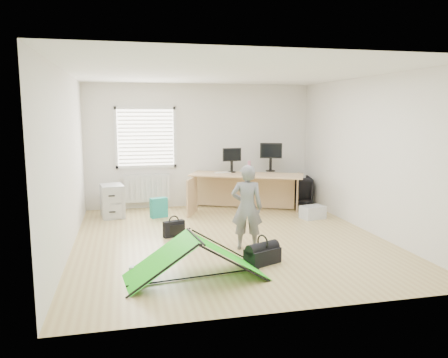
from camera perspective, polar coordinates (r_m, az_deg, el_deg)
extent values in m
plane|color=tan|center=(7.33, 0.70, -7.83)|extent=(5.50, 5.50, 0.00)
cube|color=silver|center=(9.75, -3.09, 4.36)|extent=(5.00, 0.02, 2.70)
cube|color=silver|center=(9.57, -10.18, 5.35)|extent=(1.20, 0.06, 1.20)
cube|color=silver|center=(9.65, -10.00, -1.19)|extent=(1.00, 0.12, 0.60)
cube|color=tan|center=(9.24, 2.93, -1.82)|extent=(2.45, 1.65, 0.80)
cube|color=#AAACB0|center=(9.04, -14.38, -2.78)|extent=(0.51, 0.63, 0.66)
cube|color=black|center=(9.41, 1.01, 2.04)|extent=(0.41, 0.12, 0.39)
cube|color=black|center=(9.64, 6.10, 2.36)|extent=(0.48, 0.26, 0.46)
cube|color=beige|center=(9.37, 0.05, 0.88)|extent=(0.43, 0.19, 0.02)
cylinder|color=#C66F8B|center=(9.53, 3.30, 1.67)|extent=(0.07, 0.07, 0.24)
imported|color=black|center=(10.06, 9.24, -1.48)|extent=(0.84, 0.86, 0.66)
imported|color=slate|center=(6.66, 3.01, -3.71)|extent=(0.54, 0.43, 1.31)
cube|color=#B9BEC3|center=(8.85, 11.50, -4.27)|extent=(0.50, 0.40, 0.25)
cube|color=#1D8277|center=(8.84, -8.51, -3.72)|extent=(0.36, 0.25, 0.40)
cube|color=black|center=(7.47, -6.56, -6.48)|extent=(0.38, 0.22, 0.27)
cube|color=silver|center=(5.93, -11.78, -11.55)|extent=(0.11, 0.11, 0.10)
cube|color=black|center=(6.18, 5.04, -9.98)|extent=(0.55, 0.43, 0.21)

